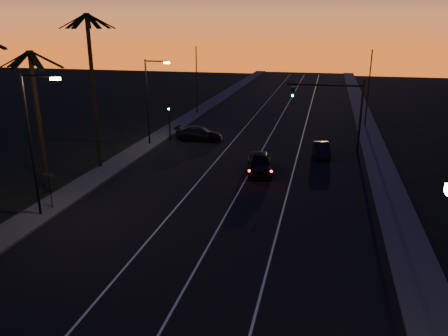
% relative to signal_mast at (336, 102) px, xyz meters
% --- Properties ---
extents(road, '(20.00, 170.00, 0.01)m').
position_rel_signal_mast_xyz_m(road, '(-7.14, -9.99, -4.78)').
color(road, black).
rests_on(road, ground).
extents(sidewalk_left, '(2.40, 170.00, 0.16)m').
position_rel_signal_mast_xyz_m(sidewalk_left, '(-18.34, -9.99, -4.70)').
color(sidewalk_left, '#343432').
rests_on(sidewalk_left, ground).
extents(sidewalk_right, '(2.40, 170.00, 0.16)m').
position_rel_signal_mast_xyz_m(sidewalk_right, '(4.06, -9.99, -4.70)').
color(sidewalk_right, '#343432').
rests_on(sidewalk_right, ground).
extents(lane_stripe_left, '(0.12, 160.00, 0.01)m').
position_rel_signal_mast_xyz_m(lane_stripe_left, '(-10.14, -9.99, -4.76)').
color(lane_stripe_left, silver).
rests_on(lane_stripe_left, road).
extents(lane_stripe_mid, '(0.12, 160.00, 0.01)m').
position_rel_signal_mast_xyz_m(lane_stripe_mid, '(-6.64, -9.99, -4.76)').
color(lane_stripe_mid, silver).
rests_on(lane_stripe_mid, road).
extents(lane_stripe_right, '(0.12, 160.00, 0.01)m').
position_rel_signal_mast_xyz_m(lane_stripe_right, '(-3.14, -9.99, -4.76)').
color(lane_stripe_right, silver).
rests_on(lane_stripe_right, road).
extents(palm_mid, '(4.25, 4.16, 10.03)m').
position_rel_signal_mast_xyz_m(palm_mid, '(-20.34, -15.99, 1.47)').
color(palm_mid, black).
rests_on(palm_mid, ground).
extents(palm_far, '(4.25, 4.16, 12.53)m').
position_rel_signal_mast_xyz_m(palm_far, '(-19.34, -9.99, 2.83)').
color(palm_far, black).
rests_on(palm_far, ground).
extents(streetlight_left_near, '(2.55, 0.26, 9.00)m').
position_rel_signal_mast_xyz_m(streetlight_left_near, '(-17.84, -19.99, 0.54)').
color(streetlight_left_near, black).
rests_on(streetlight_left_near, ground).
extents(streetlight_left_far, '(2.55, 0.26, 8.50)m').
position_rel_signal_mast_xyz_m(streetlight_left_far, '(-17.82, -1.99, 0.28)').
color(streetlight_left_far, black).
rests_on(streetlight_left_far, ground).
extents(street_sign, '(0.70, 0.06, 2.60)m').
position_rel_signal_mast_xyz_m(street_sign, '(-17.94, -18.99, -3.13)').
color(street_sign, black).
rests_on(street_sign, ground).
extents(signal_mast, '(7.10, 0.41, 7.00)m').
position_rel_signal_mast_xyz_m(signal_mast, '(0.00, 0.00, 0.00)').
color(signal_mast, black).
rests_on(signal_mast, ground).
extents(signal_post, '(0.28, 0.37, 4.20)m').
position_rel_signal_mast_xyz_m(signal_post, '(-16.64, -0.01, -1.89)').
color(signal_post, black).
rests_on(signal_post, ground).
extents(far_pole_left, '(0.14, 0.14, 9.00)m').
position_rel_signal_mast_xyz_m(far_pole_left, '(-18.14, 15.01, -0.28)').
color(far_pole_left, black).
rests_on(far_pole_left, ground).
extents(far_pole_right, '(0.14, 0.14, 9.00)m').
position_rel_signal_mast_xyz_m(far_pole_right, '(3.86, 12.01, -0.28)').
color(far_pole_right, black).
rests_on(far_pole_right, ground).
extents(lead_car, '(2.78, 5.68, 1.67)m').
position_rel_signal_mast_xyz_m(lead_car, '(-5.85, -8.23, -3.94)').
color(lead_car, black).
rests_on(lead_car, road).
extents(right_car, '(1.78, 4.05, 1.29)m').
position_rel_signal_mast_xyz_m(right_car, '(-0.98, -2.26, -4.12)').
color(right_car, black).
rests_on(right_car, road).
extents(cross_car, '(4.99, 2.11, 1.44)m').
position_rel_signal_mast_xyz_m(cross_car, '(-13.73, 0.88, -4.05)').
color(cross_car, black).
rests_on(cross_car, road).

